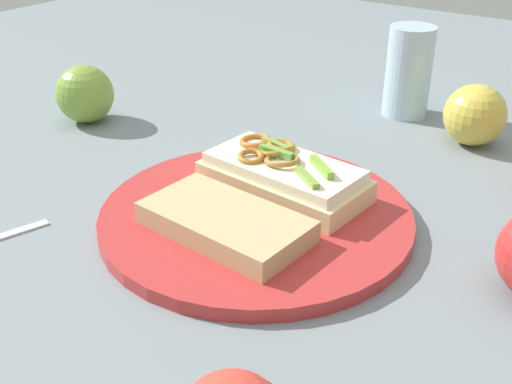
% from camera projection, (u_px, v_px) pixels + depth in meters
% --- Properties ---
extents(ground_plane, '(2.00, 2.00, 0.00)m').
position_uv_depth(ground_plane, '(256.00, 223.00, 0.61)').
color(ground_plane, slate).
rests_on(ground_plane, ground).
extents(plate, '(0.30, 0.30, 0.01)m').
position_uv_depth(plate, '(256.00, 217.00, 0.60)').
color(plate, '#B53030').
rests_on(plate, ground_plane).
extents(sandwich, '(0.17, 0.10, 0.04)m').
position_uv_depth(sandwich, '(286.00, 176.00, 0.62)').
color(sandwich, beige).
rests_on(sandwich, plate).
extents(bread_slice_side, '(0.16, 0.09, 0.02)m').
position_uv_depth(bread_slice_side, '(222.00, 221.00, 0.56)').
color(bread_slice_side, tan).
rests_on(bread_slice_side, plate).
extents(apple_1, '(0.09, 0.09, 0.08)m').
position_uv_depth(apple_1, '(85.00, 94.00, 0.82)').
color(apple_1, olive).
rests_on(apple_1, ground_plane).
extents(apple_4, '(0.08, 0.08, 0.07)m').
position_uv_depth(apple_4, '(475.00, 115.00, 0.75)').
color(apple_4, gold).
rests_on(apple_4, ground_plane).
extents(drinking_glass, '(0.06, 0.06, 0.12)m').
position_uv_depth(drinking_glass, '(411.00, 72.00, 0.83)').
color(drinking_glass, silver).
rests_on(drinking_glass, ground_plane).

